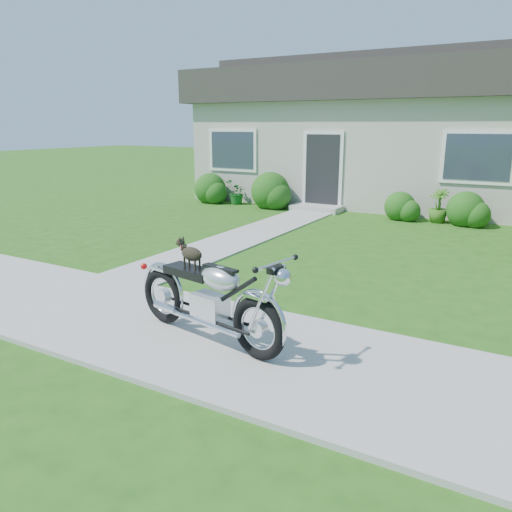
{
  "coord_description": "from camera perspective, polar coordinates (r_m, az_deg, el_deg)",
  "views": [
    {
      "loc": [
        3.95,
        -4.29,
        2.36
      ],
      "look_at": [
        0.91,
        1.0,
        0.75
      ],
      "focal_mm": 35.0,
      "sensor_mm": 36.0,
      "label": 1
    }
  ],
  "objects": [
    {
      "name": "ground",
      "position": [
        6.29,
        -11.9,
        -7.59
      ],
      "size": [
        80.0,
        80.0,
        0.0
      ],
      "primitive_type": "plane",
      "color": "#235114",
      "rests_on": "ground"
    },
    {
      "name": "motorcycle_with_dog",
      "position": [
        5.46,
        -5.33,
        -4.81
      ],
      "size": [
        2.21,
        0.75,
        1.09
      ],
      "rotation": [
        0.0,
        0.0,
        -0.19
      ],
      "color": "black",
      "rests_on": "sidewalk"
    },
    {
      "name": "sidewalk",
      "position": [
        6.28,
        -11.91,
        -7.42
      ],
      "size": [
        24.0,
        2.2,
        0.04
      ],
      "primitive_type": "cube",
      "color": "#9E9B93",
      "rests_on": "ground"
    },
    {
      "name": "potted_plant_left",
      "position": [
        15.29,
        -2.27,
        7.27
      ],
      "size": [
        0.59,
        0.67,
        0.73
      ],
      "primitive_type": "imported",
      "rotation": [
        0.0,
        0.0,
        4.67
      ],
      "color": "#16561C",
      "rests_on": "ground"
    },
    {
      "name": "shrub_row",
      "position": [
        13.72,
        10.16,
        6.42
      ],
      "size": [
        10.86,
        1.13,
        1.13
      ],
      "color": "#205115",
      "rests_on": "ground"
    },
    {
      "name": "walkway",
      "position": [
        11.02,
        -0.52,
        2.5
      ],
      "size": [
        1.2,
        8.0,
        0.03
      ],
      "primitive_type": "cube",
      "color": "#9E9B93",
      "rests_on": "ground"
    },
    {
      "name": "house",
      "position": [
        16.76,
        16.69,
        13.5
      ],
      "size": [
        12.6,
        7.03,
        4.5
      ],
      "color": "beige",
      "rests_on": "ground"
    },
    {
      "name": "potted_plant_right",
      "position": [
        13.17,
        20.14,
        5.41
      ],
      "size": [
        0.6,
        0.6,
        0.84
      ],
      "primitive_type": "imported",
      "rotation": [
        0.0,
        0.0,
        5.95
      ],
      "color": "#38691D",
      "rests_on": "ground"
    }
  ]
}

